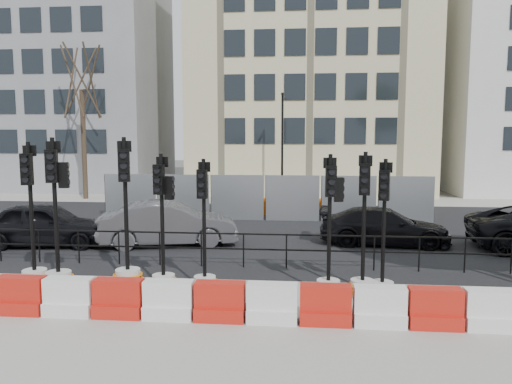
# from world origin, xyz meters

# --- Properties ---
(ground) EXTENTS (120.00, 120.00, 0.00)m
(ground) POSITION_xyz_m (0.00, 0.00, 0.00)
(ground) COLOR #51514C
(ground) RESTS_ON ground
(sidewalk_near) EXTENTS (40.00, 6.00, 0.02)m
(sidewalk_near) POSITION_xyz_m (0.00, -3.00, 0.01)
(sidewalk_near) COLOR gray
(sidewalk_near) RESTS_ON ground
(road) EXTENTS (40.00, 14.00, 0.03)m
(road) POSITION_xyz_m (0.00, 7.00, 0.01)
(road) COLOR black
(road) RESTS_ON ground
(sidewalk_far) EXTENTS (40.00, 4.00, 0.02)m
(sidewalk_far) POSITION_xyz_m (0.00, 16.00, 0.01)
(sidewalk_far) COLOR gray
(sidewalk_far) RESTS_ON ground
(building_grey) EXTENTS (11.00, 9.06, 14.00)m
(building_grey) POSITION_xyz_m (-14.00, 21.99, 7.00)
(building_grey) COLOR gray
(building_grey) RESTS_ON ground
(building_cream) EXTENTS (15.00, 10.06, 18.00)m
(building_cream) POSITION_xyz_m (2.00, 21.99, 9.00)
(building_cream) COLOR #C4BA8F
(building_cream) RESTS_ON ground
(kerb_railing) EXTENTS (18.00, 0.04, 1.00)m
(kerb_railing) POSITION_xyz_m (0.00, 1.20, 0.69)
(kerb_railing) COLOR black
(kerb_railing) RESTS_ON ground
(heras_fencing) EXTENTS (14.33, 1.72, 2.00)m
(heras_fencing) POSITION_xyz_m (-0.01, 9.80, 0.68)
(heras_fencing) COLOR gray
(heras_fencing) RESTS_ON ground
(lamp_post_far) EXTENTS (0.12, 0.56, 6.00)m
(lamp_post_far) POSITION_xyz_m (0.50, 14.98, 3.22)
(lamp_post_far) COLOR black
(lamp_post_far) RESTS_ON ground
(tree_bare_far) EXTENTS (2.00, 2.00, 9.00)m
(tree_bare_far) POSITION_xyz_m (-11.00, 15.50, 6.65)
(tree_bare_far) COLOR #473828
(tree_bare_far) RESTS_ON ground
(barrier_row) EXTENTS (13.60, 0.50, 0.80)m
(barrier_row) POSITION_xyz_m (-0.00, -2.80, 0.37)
(barrier_row) COLOR red
(barrier_row) RESTS_ON ground
(traffic_signal_a) EXTENTS (0.70, 0.70, 3.57)m
(traffic_signal_a) POSITION_xyz_m (-4.92, -1.01, 0.74)
(traffic_signal_a) COLOR silver
(traffic_signal_a) RESTS_ON ground
(traffic_signal_b) EXTENTS (0.72, 0.72, 3.67)m
(traffic_signal_b) POSITION_xyz_m (-4.22, -1.16, 0.87)
(traffic_signal_b) COLOR silver
(traffic_signal_b) RESTS_ON ground
(traffic_signal_c) EXTENTS (0.72, 0.72, 3.68)m
(traffic_signal_c) POSITION_xyz_m (-2.63, -0.80, 0.76)
(traffic_signal_c) COLOR silver
(traffic_signal_c) RESTS_ON ground
(traffic_signal_d) EXTENTS (0.65, 0.65, 3.30)m
(traffic_signal_d) POSITION_xyz_m (-1.66, -1.04, 0.79)
(traffic_signal_d) COLOR silver
(traffic_signal_d) RESTS_ON ground
(traffic_signal_e) EXTENTS (0.63, 0.63, 3.18)m
(traffic_signal_e) POSITION_xyz_m (-0.67, -1.02, 0.66)
(traffic_signal_e) COLOR silver
(traffic_signal_e) RESTS_ON ground
(traffic_signal_f) EXTENTS (0.65, 0.65, 3.30)m
(traffic_signal_f) POSITION_xyz_m (2.26, -1.11, 0.79)
(traffic_signal_f) COLOR silver
(traffic_signal_f) RESTS_ON ground
(traffic_signal_g) EXTENTS (0.66, 0.66, 3.35)m
(traffic_signal_g) POSITION_xyz_m (3.03, -1.04, 0.69)
(traffic_signal_g) COLOR silver
(traffic_signal_g) RESTS_ON ground
(traffic_signal_h) EXTENTS (0.63, 0.63, 3.20)m
(traffic_signal_h) POSITION_xyz_m (3.46, -1.08, 0.66)
(traffic_signal_h) COLOR silver
(traffic_signal_h) RESTS_ON ground
(car_a) EXTENTS (2.82, 4.80, 1.49)m
(car_a) POSITION_xyz_m (-6.97, 3.35, 0.75)
(car_a) COLOR black
(car_a) RESTS_ON ground
(car_b) EXTENTS (3.70, 5.31, 1.51)m
(car_b) POSITION_xyz_m (-2.85, 3.81, 0.75)
(car_b) COLOR #45464A
(car_b) RESTS_ON ground
(car_c) EXTENTS (2.44, 4.63, 1.26)m
(car_c) POSITION_xyz_m (4.41, 4.62, 0.63)
(car_c) COLOR black
(car_c) RESTS_ON ground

